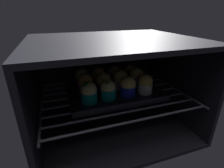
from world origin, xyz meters
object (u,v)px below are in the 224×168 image
Objects in this scene: muffin_row0_col2 at (128,86)px; muffin_row1_col3 at (136,77)px; muffin_row2_col2 at (114,74)px; muffin_row0_col3 at (145,84)px; muffin_row0_col1 at (108,90)px; muffin_row1_col0 at (85,84)px; muffin_row2_col3 at (130,73)px; baking_tray at (112,90)px; muffin_row2_col0 at (82,78)px; muffin_row1_col1 at (104,82)px; muffin_row0_col0 at (89,93)px; muffin_row1_col2 at (121,80)px; muffin_row2_col1 at (98,76)px.

muffin_row0_col2 is 0.94× the size of muffin_row1_col3.
muffin_row2_col2 is (-0.25, 13.85, -0.11)cm from muffin_row0_col2.
muffin_row1_col3 is (-0.17, 7.10, 0.18)cm from muffin_row0_col3.
muffin_row0_col1 is 0.90× the size of muffin_row1_col0.
muffin_row2_col3 is at bearing 17.76° from muffin_row1_col0.
baking_tray is 13.45cm from muffin_row2_col0.
muffin_row1_col1 is (-3.45, -0.00, 4.06)cm from baking_tray.
muffin_row2_col2 is (3.58, 6.99, 4.10)cm from baking_tray.
muffin_row1_col1 is at bearing -45.80° from muffin_row2_col0.
muffin_row0_col0 is 16.06cm from muffin_row1_col2.
muffin_row1_col3 is (7.21, 0.35, 0.07)cm from muffin_row1_col2.
muffin_row1_col2 is (-7.38, 6.75, 0.11)cm from muffin_row0_col3.
muffin_row0_col1 is 0.95× the size of muffin_row2_col2.
muffin_row1_col0 is at bearing 179.60° from muffin_row1_col2.
baking_tray is at bearing -34.64° from muffin_row2_col0.
muffin_row2_col2 is at bearing 26.53° from muffin_row1_col0.
muffin_row0_col0 is at bearing -161.00° from muffin_row1_col3.
muffin_row2_col1 is 14.49cm from muffin_row2_col3.
baking_tray is 4.69× the size of muffin_row2_col1.
baking_tray is 4.77× the size of muffin_row1_col1.
baking_tray is 11.52cm from muffin_row1_col0.
muffin_row1_col2 is at bearing 42.14° from muffin_row0_col1.
muffin_row2_col1 is (-7.59, 14.02, -0.12)cm from muffin_row0_col2.
baking_tray is 13.74cm from muffin_row0_col0.
muffin_row0_col3 is 1.00× the size of muffin_row2_col0.
muffin_row1_col1 is at bearing -87.46° from muffin_row2_col1.
baking_tray is at bearing -117.13° from muffin_row2_col2.
muffin_row2_col0 is at bearing 145.36° from baking_tray.
muffin_row2_col0 is (0.14, 7.38, -0.19)cm from muffin_row1_col0.
muffin_row2_col3 reaches higher than muffin_row2_col0.
muffin_row0_col2 and muffin_row2_col1 have the same top height.
muffin_row1_col3 is at bearing -18.53° from muffin_row2_col0.
muffin_row1_col0 is at bearing 88.33° from muffin_row0_col0.
muffin_row1_col0 is 21.41cm from muffin_row1_col3.
muffin_row1_col1 is 0.92× the size of muffin_row2_col3.
muffin_row2_col1 is at bearing 134.74° from muffin_row1_col2.
muffin_row1_col2 is 7.20cm from muffin_row2_col2.
muffin_row1_col3 is 6.60cm from muffin_row2_col3.
muffin_row2_col0 is at bearing 179.13° from muffin_row2_col1.
muffin_row0_col0 and muffin_row1_col2 have the same top height.
muffin_row2_col3 is (14.16, 6.73, 0.06)cm from muffin_row1_col1.
muffin_row1_col0 and muffin_row2_col3 have the same top height.
muffin_row1_col2 is at bearing -28.02° from muffin_row2_col0.
muffin_row0_col0 is 7.20cm from muffin_row1_col0.
muffin_row1_col3 is at bearing 45.28° from muffin_row0_col2.
baking_tray is at bearing -179.30° from muffin_row1_col3.
muffin_row2_col2 reaches higher than baking_tray.
muffin_row0_col2 is at bearing -88.98° from muffin_row2_col2.
baking_tray is at bearing 176.49° from muffin_row1_col2.
muffin_row2_col0 is (-6.69, 14.14, 0.29)cm from muffin_row0_col1.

